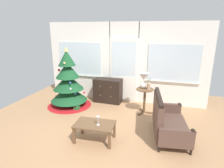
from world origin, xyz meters
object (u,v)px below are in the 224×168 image
object	(u,v)px
flower_vase	(149,86)
table_lamp	(144,78)
wine_glass	(98,119)
gift_box	(77,107)
settee_sofa	(166,120)
christmas_tree	(68,85)
dresser_cabinet	(108,90)
coffee_table	(95,126)
side_table	(145,96)

from	to	relation	value
flower_vase	table_lamp	bearing A→B (deg)	147.99
wine_glass	gift_box	bearing A→B (deg)	130.89
settee_sofa	table_lamp	bearing A→B (deg)	120.96
christmas_tree	dresser_cabinet	xyz separation A→B (m)	(1.07, 0.63, -0.27)
settee_sofa	gift_box	bearing A→B (deg)	164.23
christmas_tree	coffee_table	distance (m)	2.22
christmas_tree	gift_box	distance (m)	0.74
flower_vase	settee_sofa	bearing A→B (deg)	-63.36
coffee_table	christmas_tree	bearing A→B (deg)	132.56
coffee_table	wine_glass	world-z (taller)	wine_glass
flower_vase	coffee_table	size ratio (longest dim) A/B	0.41
side_table	flower_vase	xyz separation A→B (m)	(0.10, -0.06, 0.33)
side_table	gift_box	world-z (taller)	side_table
christmas_tree	gift_box	world-z (taller)	christmas_tree
christmas_tree	wine_glass	bearing A→B (deg)	-46.23
side_table	gift_box	distance (m)	2.03
side_table	wine_glass	world-z (taller)	side_table
dresser_cabinet	side_table	world-z (taller)	dresser_cabinet
side_table	flower_vase	distance (m)	0.35
settee_sofa	side_table	distance (m)	1.25
table_lamp	gift_box	distance (m)	2.15
coffee_table	gift_box	size ratio (longest dim) A/B	5.31
settee_sofa	gift_box	xyz separation A→B (m)	(-2.57, 0.72, -0.29)
side_table	coffee_table	xyz separation A→B (m)	(-0.85, -1.71, -0.17)
coffee_table	gift_box	xyz separation A→B (m)	(-1.11, 1.36, -0.26)
table_lamp	flower_vase	bearing A→B (deg)	-32.01
settee_sofa	coffee_table	xyz separation A→B (m)	(-1.46, -0.63, -0.03)
flower_vase	gift_box	bearing A→B (deg)	-171.88
settee_sofa	coffee_table	distance (m)	1.59
coffee_table	table_lamp	bearing A→B (deg)	65.74
table_lamp	wine_glass	xyz separation A→B (m)	(-0.69, -1.78, -0.47)
dresser_cabinet	side_table	distance (m)	1.38
dresser_cabinet	side_table	xyz separation A→B (m)	(1.26, -0.54, 0.12)
table_lamp	settee_sofa	bearing A→B (deg)	-59.04
dresser_cabinet	settee_sofa	bearing A→B (deg)	-40.91
flower_vase	christmas_tree	bearing A→B (deg)	-179.29
settee_sofa	table_lamp	world-z (taller)	table_lamp
table_lamp	coffee_table	size ratio (longest dim) A/B	0.51
wine_glass	gift_box	xyz separation A→B (m)	(-1.20, 1.39, -0.46)
coffee_table	side_table	bearing A→B (deg)	63.60
table_lamp	gift_box	size ratio (longest dim) A/B	2.71
wine_glass	dresser_cabinet	bearing A→B (deg)	102.55
christmas_tree	side_table	size ratio (longest dim) A/B	2.51
settee_sofa	coffee_table	bearing A→B (deg)	-156.59
dresser_cabinet	settee_sofa	distance (m)	2.48
flower_vase	coffee_table	xyz separation A→B (m)	(-0.95, -1.65, -0.50)
christmas_tree	settee_sofa	xyz separation A→B (m)	(2.95, -0.99, -0.29)
side_table	coffee_table	bearing A→B (deg)	-116.40
christmas_tree	wine_glass	xyz separation A→B (m)	(1.58, -1.65, -0.12)
settee_sofa	wine_glass	size ratio (longest dim) A/B	7.53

